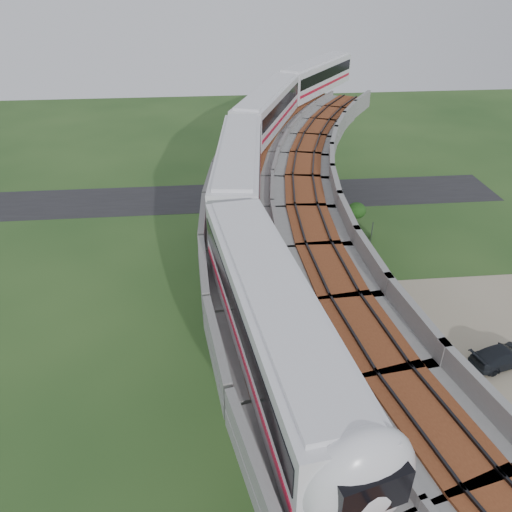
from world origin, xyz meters
name	(u,v)px	position (x,y,z in m)	size (l,w,h in m)	color
ground	(276,382)	(0.00, 0.00, 0.00)	(160.00, 160.00, 0.00)	#24461C
dirt_lot	(493,390)	(14.00, -2.00, 0.02)	(18.00, 26.00, 0.04)	gray
asphalt_road	(243,196)	(0.00, 30.00, 0.01)	(60.00, 8.00, 0.03)	#232326
viaduct	(346,264)	(3.84, 0.00, 9.05)	(19.58, 73.98, 11.40)	#99968E
metro_train	(281,138)	(1.82, 13.17, 12.31)	(18.49, 59.77, 3.64)	silver
fence	(421,364)	(9.75, 0.00, 0.75)	(3.87, 38.73, 1.50)	#2D382D
tree_0	(357,210)	(11.03, 21.22, 1.91)	(1.92, 1.92, 2.74)	#382314
tree_1	(348,251)	(7.77, 12.35, 2.43)	(2.17, 2.17, 3.36)	#382314
tree_2	(370,312)	(7.27, 3.99, 2.25)	(2.67, 2.67, 3.39)	#382314
tree_3	(425,420)	(7.50, -5.76, 2.20)	(2.05, 2.05, 3.08)	#382314
car_dark	(502,356)	(15.65, 0.30, 0.72)	(1.91, 4.71, 1.37)	black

